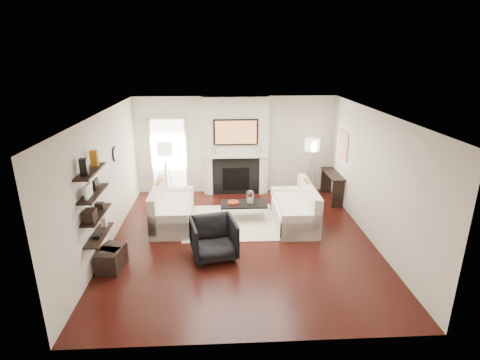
{
  "coord_description": "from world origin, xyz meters",
  "views": [
    {
      "loc": [
        -0.41,
        -7.15,
        3.81
      ],
      "look_at": [
        0.0,
        0.6,
        1.15
      ],
      "focal_mm": 28.0,
      "sensor_mm": 36.0,
      "label": 1
    }
  ],
  "objects_px": {
    "loveseat_left_base": "(173,215)",
    "ottoman_near": "(113,255)",
    "coffee_table": "(244,204)",
    "lamp_right_shade": "(312,145)",
    "armchair": "(214,237)",
    "loveseat_right_base": "(294,215)",
    "lamp_left_shade": "(165,149)"
  },
  "relations": [
    {
      "from": "loveseat_left_base",
      "to": "lamp_left_shade",
      "type": "bearing_deg",
      "value": 102.56
    },
    {
      "from": "loveseat_left_base",
      "to": "lamp_right_shade",
      "type": "xyz_separation_m",
      "value": [
        3.59,
        1.62,
        1.24
      ]
    },
    {
      "from": "lamp_right_shade",
      "to": "coffee_table",
      "type": "bearing_deg",
      "value": -142.37
    },
    {
      "from": "lamp_left_shade",
      "to": "lamp_right_shade",
      "type": "bearing_deg",
      "value": 3.47
    },
    {
      "from": "coffee_table",
      "to": "lamp_right_shade",
      "type": "distance_m",
      "value": 2.66
    },
    {
      "from": "coffee_table",
      "to": "ottoman_near",
      "type": "relative_size",
      "value": 2.75
    },
    {
      "from": "coffee_table",
      "to": "lamp_left_shade",
      "type": "xyz_separation_m",
      "value": [
        -1.96,
        1.26,
        1.05
      ]
    },
    {
      "from": "coffee_table",
      "to": "lamp_left_shade",
      "type": "bearing_deg",
      "value": 147.31
    },
    {
      "from": "lamp_left_shade",
      "to": "lamp_right_shade",
      "type": "xyz_separation_m",
      "value": [
        3.9,
        0.24,
        0.0
      ]
    },
    {
      "from": "loveseat_left_base",
      "to": "armchair",
      "type": "distance_m",
      "value": 1.84
    },
    {
      "from": "loveseat_right_base",
      "to": "lamp_right_shade",
      "type": "bearing_deg",
      "value": 65.96
    },
    {
      "from": "loveseat_right_base",
      "to": "lamp_left_shade",
      "type": "height_order",
      "value": "lamp_left_shade"
    },
    {
      "from": "loveseat_left_base",
      "to": "loveseat_right_base",
      "type": "xyz_separation_m",
      "value": [
        2.8,
        -0.15,
        0.0
      ]
    },
    {
      "from": "loveseat_right_base",
      "to": "ottoman_near",
      "type": "relative_size",
      "value": 4.5
    },
    {
      "from": "loveseat_left_base",
      "to": "coffee_table",
      "type": "relative_size",
      "value": 1.64
    },
    {
      "from": "loveseat_left_base",
      "to": "loveseat_right_base",
      "type": "distance_m",
      "value": 2.81
    },
    {
      "from": "coffee_table",
      "to": "lamp_left_shade",
      "type": "distance_m",
      "value": 2.56
    },
    {
      "from": "loveseat_left_base",
      "to": "ottoman_near",
      "type": "relative_size",
      "value": 4.5
    },
    {
      "from": "lamp_right_shade",
      "to": "ottoman_near",
      "type": "height_order",
      "value": "lamp_right_shade"
    },
    {
      "from": "loveseat_left_base",
      "to": "ottoman_near",
      "type": "height_order",
      "value": "loveseat_left_base"
    },
    {
      "from": "loveseat_left_base",
      "to": "lamp_right_shade",
      "type": "relative_size",
      "value": 4.5
    },
    {
      "from": "coffee_table",
      "to": "lamp_right_shade",
      "type": "height_order",
      "value": "lamp_right_shade"
    },
    {
      "from": "coffee_table",
      "to": "armchair",
      "type": "distance_m",
      "value": 1.82
    },
    {
      "from": "coffee_table",
      "to": "ottoman_near",
      "type": "xyz_separation_m",
      "value": [
        -2.58,
        -1.89,
        -0.2
      ]
    },
    {
      "from": "lamp_right_shade",
      "to": "armchair",
      "type": "bearing_deg",
      "value": -129.59
    },
    {
      "from": "loveseat_right_base",
      "to": "armchair",
      "type": "bearing_deg",
      "value": -142.55
    },
    {
      "from": "coffee_table",
      "to": "armchair",
      "type": "bearing_deg",
      "value": -112.24
    },
    {
      "from": "ottoman_near",
      "to": "loveseat_left_base",
      "type": "bearing_deg",
      "value": 62.26
    },
    {
      "from": "armchair",
      "to": "lamp_right_shade",
      "type": "height_order",
      "value": "lamp_right_shade"
    },
    {
      "from": "loveseat_left_base",
      "to": "lamp_left_shade",
      "type": "relative_size",
      "value": 4.5
    },
    {
      "from": "armchair",
      "to": "lamp_right_shade",
      "type": "relative_size",
      "value": 2.13
    },
    {
      "from": "loveseat_left_base",
      "to": "ottoman_near",
      "type": "xyz_separation_m",
      "value": [
        -0.93,
        -1.77,
        -0.01
      ]
    }
  ]
}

